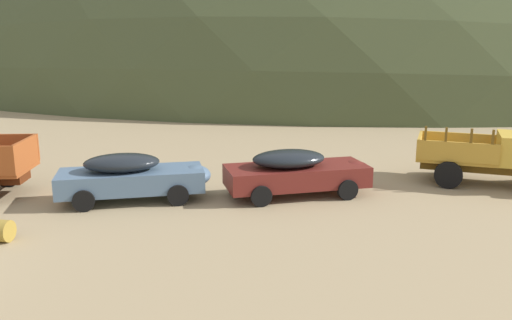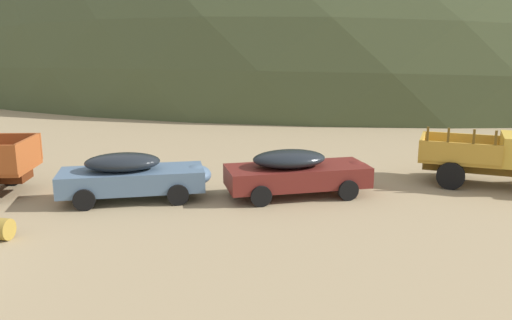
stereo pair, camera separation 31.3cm
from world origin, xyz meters
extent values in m
ellipsoid|color=brown|center=(-29.68, 75.79, 0.00)|extent=(96.66, 85.62, 45.98)
ellipsoid|color=#424C2D|center=(19.99, 57.94, 0.00)|extent=(99.53, 75.61, 46.63)
cube|color=#97471E|center=(-0.17, 7.41, 1.43)|extent=(2.81, 0.26, 0.95)
cube|color=#97471E|center=(1.24, 6.41, 1.43)|extent=(0.22, 2.15, 0.95)
cylinder|color=black|center=(0.06, 7.46, 0.48)|extent=(0.97, 0.33, 0.96)
cube|color=slate|center=(4.87, 5.79, 0.68)|extent=(4.85, 2.62, 0.68)
ellipsoid|color=black|center=(4.60, 5.73, 1.28)|extent=(2.65, 1.96, 0.57)
ellipsoid|color=slate|center=(6.89, 6.22, 0.75)|extent=(1.27, 1.54, 0.61)
cylinder|color=black|center=(6.44, 5.25, 0.34)|extent=(0.71, 0.34, 0.68)
cylinder|color=black|center=(6.09, 6.92, 0.34)|extent=(0.71, 0.34, 0.68)
cylinder|color=black|center=(3.65, 4.66, 0.34)|extent=(0.71, 0.34, 0.68)
cylinder|color=black|center=(3.30, 6.33, 0.34)|extent=(0.71, 0.34, 0.68)
cube|color=maroon|center=(10.26, 6.39, 0.68)|extent=(5.02, 2.91, 0.68)
ellipsoid|color=black|center=(9.99, 6.33, 1.28)|extent=(2.77, 2.15, 0.57)
ellipsoid|color=maroon|center=(12.32, 6.91, 0.75)|extent=(1.36, 1.66, 0.61)
cylinder|color=black|center=(11.90, 5.87, 0.34)|extent=(0.71, 0.36, 0.68)
cylinder|color=black|center=(11.46, 7.63, 0.34)|extent=(0.71, 0.36, 0.68)
cylinder|color=black|center=(9.07, 5.16, 0.34)|extent=(0.71, 0.36, 0.68)
cylinder|color=black|center=(8.63, 6.92, 0.34)|extent=(0.71, 0.36, 0.68)
cube|color=brown|center=(17.65, 7.67, 0.66)|extent=(5.41, 2.72, 0.36)
cube|color=#B5882D|center=(16.26, 8.17, 0.90)|extent=(3.25, 2.82, 0.12)
cube|color=#B5882D|center=(15.92, 7.22, 1.31)|extent=(2.60, 1.02, 0.70)
cube|color=#B5882D|center=(16.60, 9.12, 1.31)|extent=(2.60, 1.02, 0.70)
cube|color=#B5882D|center=(15.03, 8.61, 1.31)|extent=(0.77, 1.93, 0.70)
cube|color=brown|center=(14.89, 7.59, 1.91)|extent=(0.10, 0.10, 0.50)
cube|color=brown|center=(15.53, 7.36, 1.91)|extent=(0.10, 0.10, 0.50)
cube|color=brown|center=(16.30, 7.08, 1.91)|extent=(0.10, 0.10, 0.50)
cube|color=brown|center=(16.95, 6.85, 1.91)|extent=(0.10, 0.10, 0.50)
cylinder|color=black|center=(15.69, 7.26, 0.48)|extent=(1.00, 0.59, 0.96)
cylinder|color=black|center=(16.40, 9.23, 0.48)|extent=(1.00, 0.59, 0.96)
camera|label=1|loc=(8.91, -10.64, 5.15)|focal=36.87mm
camera|label=2|loc=(9.22, -10.64, 5.15)|focal=36.87mm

